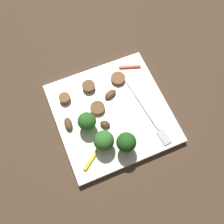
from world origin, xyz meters
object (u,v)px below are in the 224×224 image
broccoli_floret_1 (126,142)px  mushroom_1 (68,124)px  sausage_slice_2 (118,79)px  pepper_strip_0 (91,160)px  plate (112,113)px  broccoli_floret_2 (87,121)px  pepper_strip_1 (130,67)px  fork (150,116)px  broccoli_floret_0 (104,141)px  mushroom_0 (105,124)px  mushroom_2 (110,94)px  sausage_slice_1 (98,108)px  sausage_slice_0 (65,98)px  sausage_slice_3 (89,87)px

broccoli_floret_1 → mushroom_1: size_ratio=1.82×
sausage_slice_2 → pepper_strip_0: size_ratio=0.71×
sausage_slice_2 → mushroom_1: (0.07, -0.15, 0.00)m
plate → sausage_slice_2: bearing=147.8°
broccoli_floret_2 → pepper_strip_1: 0.18m
fork → mushroom_1: size_ratio=5.64×
plate → broccoli_floret_2: bearing=-80.0°
broccoli_floret_0 → broccoli_floret_2: (-0.05, -0.02, -0.00)m
pepper_strip_0 → pepper_strip_1: bearing=136.4°
plate → broccoli_floret_2: size_ratio=5.11×
mushroom_0 → mushroom_2: bearing=148.5°
broccoli_floret_0 → pepper_strip_1: broccoli_floret_0 is taller
broccoli_floret_2 → pepper_strip_0: size_ratio=1.02×
mushroom_1 → mushroom_2: 0.12m
plate → sausage_slice_1: size_ratio=7.60×
sausage_slice_2 → fork: bearing=14.2°
broccoli_floret_0 → sausage_slice_1: (-0.09, 0.02, -0.02)m
mushroom_1 → broccoli_floret_1: bearing=45.0°
plate → sausage_slice_1: (-0.02, -0.03, 0.01)m
broccoli_floret_0 → mushroom_0: 0.05m
sausage_slice_2 → broccoli_floret_2: bearing=-52.3°
broccoli_floret_1 → broccoli_floret_2: 0.10m
mushroom_1 → sausage_slice_1: bearing=98.8°
sausage_slice_1 → pepper_strip_1: sausage_slice_1 is taller
sausage_slice_2 → mushroom_0: bearing=-36.9°
broccoli_floret_0 → pepper_strip_0: 0.05m
pepper_strip_1 → broccoli_floret_1: bearing=-26.8°
pepper_strip_1 → pepper_strip_0: bearing=-43.6°
mushroom_2 → mushroom_1: bearing=-73.9°
broccoli_floret_0 → pepper_strip_0: size_ratio=1.07×
broccoli_floret_2 → pepper_strip_0: (0.08, -0.02, -0.03)m
mushroom_2 → broccoli_floret_1: bearing=-8.1°
broccoli_floret_1 → mushroom_2: (-0.13, 0.02, -0.03)m
sausage_slice_0 → sausage_slice_2: 0.14m
broccoli_floret_2 → mushroom_1: 0.05m
plate → mushroom_0: size_ratio=11.24×
pepper_strip_0 → sausage_slice_3: bearing=160.7°
plate → pepper_strip_1: bearing=137.2°
mushroom_2 → pepper_strip_1: 0.09m
broccoli_floret_1 → sausage_slice_2: size_ratio=1.69×
sausage_slice_0 → pepper_strip_0: (0.16, 0.00, -0.00)m
mushroom_1 → sausage_slice_0: bearing=168.2°
mushroom_0 → pepper_strip_0: 0.09m
broccoli_floret_2 → sausage_slice_2: broccoli_floret_2 is taller
broccoli_floret_0 → sausage_slice_3: bearing=172.5°
pepper_strip_0 → plate: bearing=135.6°
broccoli_floret_2 → broccoli_floret_1: bearing=36.7°
fork → mushroom_2: bearing=-149.7°
broccoli_floret_2 → mushroom_1: size_ratio=1.56×
sausage_slice_2 → mushroom_2: (0.03, -0.03, 0.00)m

